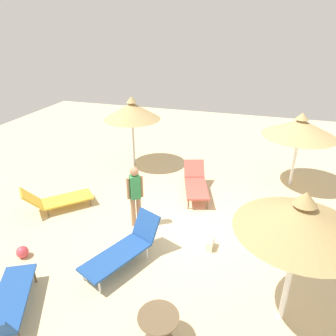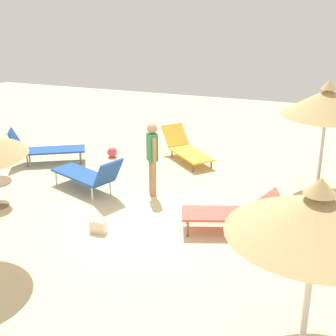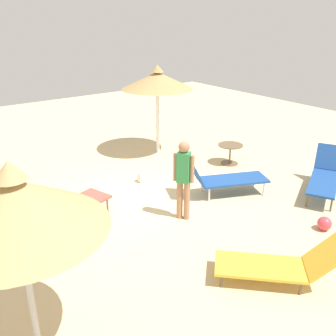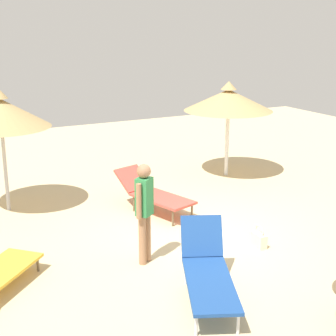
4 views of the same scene
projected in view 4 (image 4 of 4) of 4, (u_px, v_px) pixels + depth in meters
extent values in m
cube|color=beige|center=(208.00, 241.00, 9.68)|extent=(24.00, 24.00, 0.10)
cylinder|color=#B2B2B7|center=(5.00, 163.00, 10.89)|extent=(0.08, 0.08, 2.16)
cone|color=tan|center=(0.00, 113.00, 10.59)|extent=(2.09, 2.09, 0.62)
cylinder|color=white|center=(227.00, 138.00, 13.50)|extent=(0.10, 0.10, 2.03)
cone|color=tan|center=(228.00, 100.00, 13.22)|extent=(2.33, 2.33, 0.56)
cone|color=tan|center=(229.00, 85.00, 13.12)|extent=(0.42, 0.42, 0.22)
cube|color=#CC4C3F|center=(162.00, 198.00, 10.77)|extent=(1.06, 1.56, 0.05)
cylinder|color=brown|center=(192.00, 211.00, 10.61)|extent=(0.04, 0.04, 0.35)
cylinder|color=brown|center=(173.00, 218.00, 10.22)|extent=(0.04, 0.04, 0.35)
cylinder|color=brown|center=(153.00, 198.00, 11.43)|extent=(0.04, 0.04, 0.35)
cylinder|color=brown|center=(134.00, 204.00, 11.05)|extent=(0.04, 0.04, 0.35)
cube|color=#CC4C3F|center=(133.00, 179.00, 11.37)|extent=(0.80, 0.70, 0.45)
cube|color=#1E478C|center=(210.00, 284.00, 7.25)|extent=(1.28, 1.78, 0.05)
cylinder|color=silver|center=(238.00, 323.00, 6.65)|extent=(0.04, 0.04, 0.34)
cylinder|color=silver|center=(196.00, 324.00, 6.61)|extent=(0.04, 0.04, 0.34)
cylinder|color=silver|center=(221.00, 273.00, 7.98)|extent=(0.04, 0.04, 0.34)
cylinder|color=silver|center=(186.00, 274.00, 7.95)|extent=(0.04, 0.04, 0.34)
cube|color=#1E478C|center=(202.00, 236.00, 8.10)|extent=(0.75, 0.59, 0.61)
cube|color=gold|center=(0.00, 271.00, 7.85)|extent=(1.51, 1.51, 0.05)
cylinder|color=brown|center=(8.00, 260.00, 8.54)|extent=(0.04, 0.04, 0.23)
cylinder|color=brown|center=(38.00, 265.00, 8.37)|extent=(0.04, 0.04, 0.23)
cylinder|color=#A57554|center=(142.00, 240.00, 8.54)|extent=(0.13, 0.13, 0.87)
cylinder|color=#A57554|center=(147.00, 237.00, 8.68)|extent=(0.13, 0.13, 0.87)
cube|color=#338C4C|center=(144.00, 197.00, 8.41)|extent=(0.34, 0.33, 0.65)
sphere|color=#A57554|center=(144.00, 171.00, 8.28)|extent=(0.23, 0.23, 0.23)
cylinder|color=#A57554|center=(139.00, 201.00, 8.26)|extent=(0.09, 0.09, 0.60)
cylinder|color=#A57554|center=(149.00, 195.00, 8.57)|extent=(0.09, 0.09, 0.60)
cube|color=beige|center=(259.00, 240.00, 9.30)|extent=(0.16, 0.34, 0.25)
torus|color=beige|center=(259.00, 231.00, 9.25)|extent=(0.03, 0.24, 0.24)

